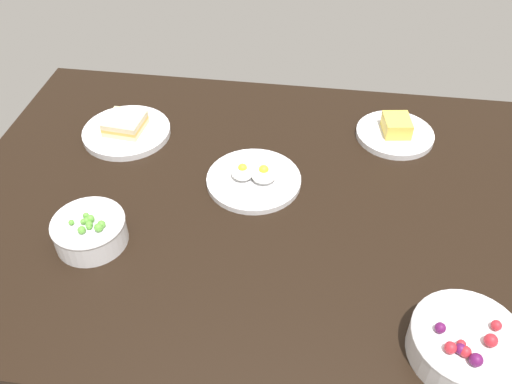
{
  "coord_description": "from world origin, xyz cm",
  "views": [
    {
      "loc": [
        11.33,
        -79.5,
        79.38
      ],
      "look_at": [
        0.0,
        0.0,
        6.0
      ],
      "focal_mm": 38.15,
      "sensor_mm": 36.0,
      "label": 1
    }
  ],
  "objects": [
    {
      "name": "bowl_peas",
      "position": [
        -28.63,
        -15.6,
        6.88
      ],
      "size": [
        13.55,
        13.55,
        6.51
      ],
      "color": "silver",
      "rests_on": "dining_table"
    },
    {
      "name": "bowl_berries",
      "position": [
        36.41,
        -30.14,
        6.84
      ],
      "size": [
        17.15,
        17.15,
        6.86
      ],
      "color": "silver",
      "rests_on": "dining_table"
    },
    {
      "name": "plate_cheese",
      "position": [
        28.72,
        25.45,
        5.35
      ],
      "size": [
        17.69,
        17.69,
        5.04
      ],
      "color": "silver",
      "rests_on": "dining_table"
    },
    {
      "name": "dining_table",
      "position": [
        0.0,
        0.0,
        2.0
      ],
      "size": [
        122.56,
        89.07,
        4.0
      ],
      "primitive_type": "cube",
      "color": "black",
      "rests_on": "ground"
    },
    {
      "name": "plate_sandwich",
      "position": [
        -32.78,
        17.52,
        5.39
      ],
      "size": [
        20.11,
        20.11,
        4.71
      ],
      "color": "silver",
      "rests_on": "dining_table"
    },
    {
      "name": "plate_eggs",
      "position": [
        -1.16,
        5.05,
        5.15
      ],
      "size": [
        19.75,
        19.75,
        4.98
      ],
      "color": "silver",
      "rests_on": "dining_table"
    }
  ]
}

